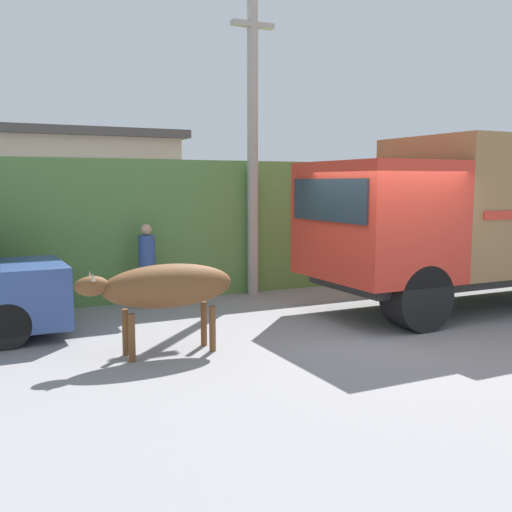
{
  "coord_description": "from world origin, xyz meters",
  "views": [
    {
      "loc": [
        -5.85,
        -7.43,
        2.33
      ],
      "look_at": [
        -1.93,
        0.53,
        1.24
      ],
      "focal_mm": 42.0,
      "sensor_mm": 36.0,
      "label": 1
    }
  ],
  "objects_px": {
    "cargo_truck": "(477,213)",
    "utility_pole": "(253,139)",
    "pedestrian_on_hill": "(147,262)",
    "brown_cow": "(166,287)"
  },
  "relations": [
    {
      "from": "cargo_truck",
      "to": "brown_cow",
      "type": "bearing_deg",
      "value": -178.94
    },
    {
      "from": "cargo_truck",
      "to": "pedestrian_on_hill",
      "type": "distance_m",
      "value": 6.23
    },
    {
      "from": "cargo_truck",
      "to": "pedestrian_on_hill",
      "type": "bearing_deg",
      "value": 151.38
    },
    {
      "from": "pedestrian_on_hill",
      "to": "utility_pole",
      "type": "relative_size",
      "value": 0.25
    },
    {
      "from": "cargo_truck",
      "to": "brown_cow",
      "type": "relative_size",
      "value": 2.94
    },
    {
      "from": "pedestrian_on_hill",
      "to": "brown_cow",
      "type": "bearing_deg",
      "value": 77.79
    },
    {
      "from": "cargo_truck",
      "to": "pedestrian_on_hill",
      "type": "height_order",
      "value": "cargo_truck"
    },
    {
      "from": "utility_pole",
      "to": "brown_cow",
      "type": "bearing_deg",
      "value": -130.97
    },
    {
      "from": "cargo_truck",
      "to": "utility_pole",
      "type": "xyz_separation_m",
      "value": [
        -3.23,
        2.95,
        1.46
      ]
    },
    {
      "from": "cargo_truck",
      "to": "pedestrian_on_hill",
      "type": "xyz_separation_m",
      "value": [
        -5.58,
        2.63,
        -0.9
      ]
    }
  ]
}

